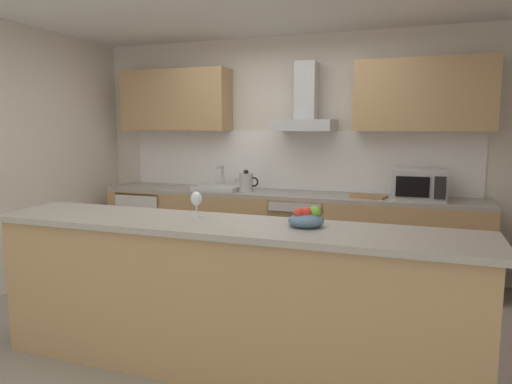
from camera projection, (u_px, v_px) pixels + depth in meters
name	position (u px, v px, depth m)	size (l,w,h in m)	color
ground	(232.00, 326.00, 3.83)	(5.69, 4.54, 0.02)	gray
wall_back	(293.00, 154.00, 5.35)	(5.69, 0.12, 2.60)	silver
backsplash_tile	(292.00, 160.00, 5.29)	(3.99, 0.02, 0.66)	white
counter_back	(283.00, 233.00, 5.12)	(4.13, 0.60, 0.90)	tan
counter_island	(224.00, 298.00, 3.04)	(3.24, 0.64, 1.00)	tan
upper_cabinets	(288.00, 98.00, 5.05)	(4.07, 0.32, 0.70)	tan
oven	(301.00, 234.00, 5.02)	(0.60, 0.62, 0.80)	slate
refrigerator	(150.00, 225.00, 5.65)	(0.58, 0.60, 0.85)	white
microwave	(419.00, 185.00, 4.52)	(0.50, 0.38, 0.30)	#B7BABC
sink	(219.00, 187.00, 5.29)	(0.50, 0.40, 0.26)	silver
kettle	(246.00, 182.00, 5.12)	(0.29, 0.15, 0.24)	#B7BABC
range_hood	(306.00, 109.00, 4.96)	(0.62, 0.45, 0.72)	#B7BABC
wine_glass	(196.00, 200.00, 3.12)	(0.08, 0.08, 0.18)	silver
fruit_bowl	(306.00, 219.00, 2.86)	(0.22, 0.22, 0.13)	slate
chopping_board	(368.00, 196.00, 4.70)	(0.34, 0.22, 0.02)	#9E7247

